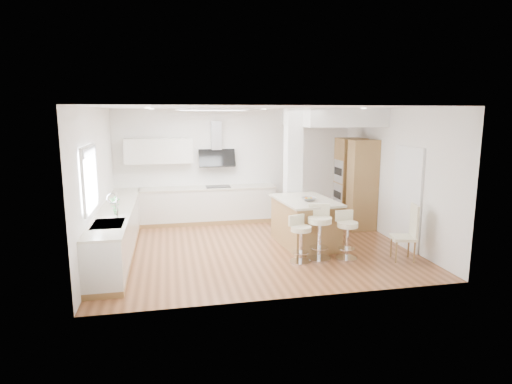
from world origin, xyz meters
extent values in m
plane|color=#995E39|center=(0.00, 0.00, 0.00)|extent=(6.00, 6.00, 0.00)
cube|color=white|center=(0.00, 0.00, 0.00)|extent=(6.00, 5.00, 0.02)
cube|color=white|center=(0.00, 2.50, 1.40)|extent=(6.00, 0.04, 2.80)
cube|color=white|center=(-3.00, 0.00, 1.40)|extent=(0.04, 5.00, 2.80)
cube|color=white|center=(3.00, 0.00, 1.40)|extent=(0.04, 5.00, 2.80)
cube|color=white|center=(-0.80, 0.60, 2.77)|extent=(1.40, 0.95, 0.05)
cube|color=white|center=(-0.80, 0.60, 2.76)|extent=(1.25, 0.80, 0.03)
cylinder|color=white|center=(-2.00, 1.50, 2.78)|extent=(0.10, 0.10, 0.02)
cylinder|color=white|center=(-2.00, -0.50, 2.78)|extent=(0.10, 0.10, 0.02)
cylinder|color=white|center=(0.50, 1.50, 2.78)|extent=(0.10, 0.10, 0.02)
cylinder|color=white|center=(2.00, 1.00, 2.78)|extent=(0.10, 0.10, 0.02)
cylinder|color=white|center=(2.00, -0.50, 2.78)|extent=(0.10, 0.10, 0.02)
cube|color=white|center=(-2.96, -0.90, 1.65)|extent=(0.03, 1.15, 0.95)
cube|color=white|center=(-2.95, -0.90, 2.15)|extent=(0.04, 1.28, 0.06)
cube|color=white|center=(-2.95, -0.90, 1.15)|extent=(0.04, 1.28, 0.06)
cube|color=white|center=(-2.95, -1.51, 1.65)|extent=(0.04, 0.06, 0.95)
cube|color=white|center=(-2.95, -0.29, 1.65)|extent=(0.04, 0.06, 0.95)
cube|color=#B7BBBF|center=(-2.94, -0.90, 2.08)|extent=(0.03, 1.18, 0.14)
cube|color=#463E37|center=(2.99, -0.60, 1.00)|extent=(0.02, 0.90, 2.00)
cube|color=white|center=(2.97, -0.60, 1.00)|extent=(0.05, 1.00, 2.10)
cube|color=#9F7844|center=(-2.70, 0.25, 0.05)|extent=(0.60, 4.50, 0.10)
cube|color=silver|center=(-2.70, 0.25, 0.48)|extent=(0.60, 4.50, 0.76)
cube|color=beige|center=(-2.70, 0.25, 0.88)|extent=(0.63, 4.50, 0.04)
cube|color=#A3A3A7|center=(-2.70, -1.00, 0.89)|extent=(0.50, 0.75, 0.02)
cube|color=#A3A3A7|center=(-2.70, -1.18, 0.84)|extent=(0.40, 0.34, 0.10)
cube|color=#A3A3A7|center=(-2.70, -0.82, 0.84)|extent=(0.40, 0.34, 0.10)
cylinder|color=silver|center=(-2.58, -0.70, 1.08)|extent=(0.02, 0.02, 0.36)
torus|color=silver|center=(-2.65, -0.70, 1.26)|extent=(0.18, 0.02, 0.18)
imported|color=#448747|center=(-2.65, -0.35, 1.06)|extent=(0.17, 0.12, 0.33)
cube|color=#9F7844|center=(-0.75, 2.20, 0.05)|extent=(3.30, 0.60, 0.10)
cube|color=silver|center=(-0.75, 2.20, 0.48)|extent=(3.30, 0.60, 0.76)
cube|color=beige|center=(-0.75, 2.20, 0.88)|extent=(3.33, 0.63, 0.04)
cube|color=black|center=(-0.50, 2.20, 0.91)|extent=(0.60, 0.40, 0.01)
cube|color=silver|center=(-1.90, 2.33, 1.80)|extent=(1.60, 0.34, 0.60)
cube|color=#A3A3A7|center=(-0.50, 2.40, 2.15)|extent=(0.25, 0.18, 0.70)
cube|color=black|center=(-0.50, 2.32, 1.60)|extent=(0.90, 0.26, 0.44)
cube|color=white|center=(1.05, 0.95, 1.40)|extent=(0.35, 0.35, 2.80)
cube|color=white|center=(2.10, 1.40, 2.60)|extent=(1.78, 2.20, 0.40)
cube|color=#9F7844|center=(2.68, 1.50, 1.05)|extent=(0.62, 0.62, 2.10)
cube|color=#9F7844|center=(2.68, 0.80, 1.05)|extent=(0.62, 0.40, 2.10)
cube|color=#A3A3A7|center=(2.37, 1.50, 1.30)|extent=(0.02, 0.55, 0.55)
cube|color=#A3A3A7|center=(2.37, 1.50, 0.72)|extent=(0.02, 0.55, 0.55)
cube|color=black|center=(2.36, 1.50, 1.30)|extent=(0.01, 0.45, 0.18)
cube|color=black|center=(2.36, 1.50, 0.72)|extent=(0.01, 0.45, 0.18)
cube|color=#9F7844|center=(1.03, -0.03, 0.46)|extent=(1.09, 1.58, 0.92)
cube|color=beige|center=(1.03, -0.03, 0.94)|extent=(1.18, 1.67, 0.04)
imported|color=gray|center=(1.05, -0.19, 1.00)|extent=(0.30, 0.30, 0.07)
sphere|color=orange|center=(1.09, -0.19, 1.00)|extent=(0.08, 0.08, 0.07)
sphere|color=orange|center=(1.00, -0.17, 1.00)|extent=(0.08, 0.08, 0.07)
sphere|color=olive|center=(1.05, -0.23, 1.00)|extent=(0.08, 0.08, 0.07)
cylinder|color=silver|center=(0.62, -1.05, 0.01)|extent=(0.50, 0.50, 0.03)
cylinder|color=silver|center=(0.62, -1.05, 0.31)|extent=(0.08, 0.08, 0.58)
cylinder|color=silver|center=(0.62, -1.05, 0.19)|extent=(0.39, 0.39, 0.01)
cylinder|color=#F1EBC4|center=(0.62, -1.05, 0.64)|extent=(0.48, 0.48, 0.09)
cube|color=#F1EBC4|center=(0.57, -0.92, 0.77)|extent=(0.33, 0.16, 0.19)
cylinder|color=silver|center=(1.01, -0.95, 0.02)|extent=(0.55, 0.55, 0.03)
cylinder|color=silver|center=(1.01, -0.95, 0.37)|extent=(0.09, 0.09, 0.68)
cylinder|color=silver|center=(1.01, -0.95, 0.23)|extent=(0.42, 0.42, 0.02)
cylinder|color=#F1EBC4|center=(1.01, -0.95, 0.75)|extent=(0.52, 0.52, 0.10)
cube|color=#F1EBC4|center=(1.05, -0.79, 0.91)|extent=(0.40, 0.13, 0.23)
cylinder|color=silver|center=(1.53, -1.04, 0.01)|extent=(0.43, 0.43, 0.03)
cylinder|color=silver|center=(1.53, -1.04, 0.32)|extent=(0.07, 0.07, 0.60)
cylinder|color=silver|center=(1.53, -1.04, 0.20)|extent=(0.33, 0.33, 0.01)
cylinder|color=#F1EBC4|center=(1.53, -1.04, 0.66)|extent=(0.41, 0.41, 0.09)
cube|color=#F1EBC4|center=(1.52, -0.89, 0.80)|extent=(0.35, 0.07, 0.20)
cube|color=#F1EBC4|center=(2.52, -1.31, 0.43)|extent=(0.49, 0.49, 0.05)
cube|color=#F1EBC4|center=(2.70, -1.35, 0.73)|extent=(0.13, 0.38, 0.66)
cylinder|color=#9F7844|center=(2.32, -1.43, 0.20)|extent=(0.04, 0.04, 0.40)
cylinder|color=#9F7844|center=(2.40, -1.11, 0.20)|extent=(0.04, 0.04, 0.40)
cylinder|color=#9F7844|center=(2.64, -1.50, 0.20)|extent=(0.04, 0.04, 0.40)
cylinder|color=#9F7844|center=(2.72, -1.18, 0.20)|extent=(0.04, 0.04, 0.40)
camera|label=1|loc=(-1.69, -8.21, 2.69)|focal=30.00mm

